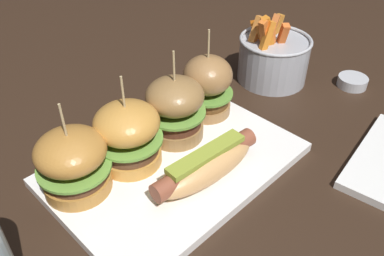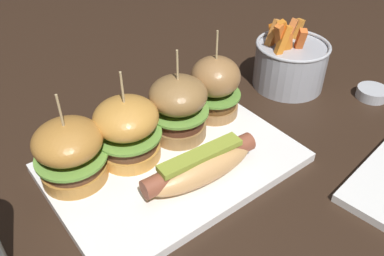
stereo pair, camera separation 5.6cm
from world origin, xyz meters
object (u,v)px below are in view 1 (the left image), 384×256
hot_dog (206,165)px  slider_far_left (73,162)px  slider_center_right (175,108)px  fries_bucket (273,58)px  sauce_ramekin (352,81)px  slider_center_left (128,134)px  slider_far_right (207,85)px  platter_main (175,164)px

hot_dog → slider_far_left: slider_far_left is taller
hot_dog → slider_center_right: 0.11m
slider_far_left → slider_center_right: size_ratio=0.94×
fries_bucket → sauce_ramekin: size_ratio=2.48×
slider_far_left → slider_center_right: 0.17m
slider_center_left → fries_bucket: (0.35, 0.01, -0.02)m
slider_center_left → slider_far_right: (0.16, 0.01, 0.00)m
platter_main → slider_far_left: bearing=157.7°
slider_far_left → platter_main: bearing=-22.3°
platter_main → slider_center_left: (-0.04, 0.04, 0.05)m
slider_center_left → sauce_ramekin: 0.45m
platter_main → slider_center_right: 0.08m
slider_far_left → sauce_ramekin: size_ratio=2.44×
slider_center_left → slider_far_left: bearing=175.0°
slider_center_right → slider_far_right: slider_far_right is taller
slider_far_left → fries_bucket: 0.43m
slider_far_left → sauce_ramekin: slider_far_left is taller
slider_center_right → fries_bucket: size_ratio=1.05×
platter_main → slider_far_right: slider_far_right is taller
slider_center_right → fries_bucket: 0.26m
slider_far_left → slider_center_left: (0.08, -0.01, 0.00)m
platter_main → fries_bucket: bearing=10.0°
hot_dog → slider_far_left: size_ratio=1.29×
platter_main → slider_center_left: bearing=134.8°
slider_center_right → platter_main: bearing=-134.5°
hot_dog → slider_center_right: bearing=70.1°
platter_main → slider_center_right: size_ratio=2.41×
slider_far_right → slider_far_left: bearing=-179.9°
sauce_ramekin → slider_center_left: bearing=165.1°
hot_dog → slider_far_right: bearing=42.8°
platter_main → slider_far_left: slider_far_left is taller
hot_dog → slider_far_right: size_ratio=1.18×
slider_center_right → slider_center_left: bearing=178.6°
platter_main → sauce_ramekin: size_ratio=6.28×
slider_far_right → slider_center_right: bearing=-173.2°
slider_far_left → fries_bucket: slider_far_left is taller
slider_center_right → slider_far_right: (0.08, 0.01, 0.00)m
slider_center_left → platter_main: bearing=-45.2°
platter_main → sauce_ramekin: sauce_ramekin is taller
slider_far_right → hot_dog: bearing=-137.2°
slider_far_right → platter_main: bearing=-156.8°
slider_center_left → hot_dog: bearing=-62.6°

